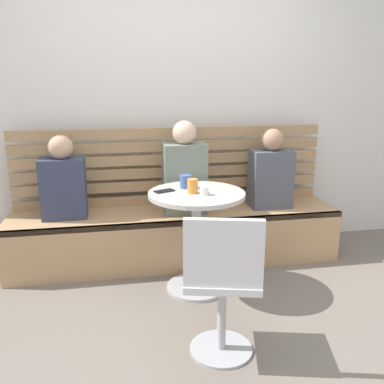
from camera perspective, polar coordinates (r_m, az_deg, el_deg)
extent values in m
plane|color=#70665B|center=(2.64, 1.91, -19.81)|extent=(8.00, 8.00, 0.00)
cube|color=silver|center=(3.78, -3.35, 14.16)|extent=(5.20, 0.10, 2.90)
cube|color=tan|center=(3.59, -2.17, -5.99)|extent=(2.70, 0.52, 0.44)
cube|color=#94734F|center=(3.30, -1.59, -4.23)|extent=(2.70, 0.04, 0.04)
cube|color=#A68157|center=(3.73, -2.74, -0.91)|extent=(2.65, 0.04, 0.09)
cube|color=tan|center=(3.70, -2.77, 0.98)|extent=(2.65, 0.04, 0.09)
cube|color=#A68157|center=(3.67, -2.79, 2.70)|extent=(2.65, 0.04, 0.09)
cube|color=tan|center=(3.65, -2.81, 4.44)|extent=(2.65, 0.04, 0.09)
cube|color=#A68157|center=(3.63, -2.83, 6.19)|extent=(2.65, 0.04, 0.09)
cube|color=tan|center=(3.61, -2.86, 7.97)|extent=(2.65, 0.04, 0.09)
cylinder|color=#ADADB2|center=(3.22, 0.58, -12.61)|extent=(0.44, 0.44, 0.02)
cylinder|color=#ADADB2|center=(3.08, 0.60, -6.74)|extent=(0.07, 0.07, 0.69)
cylinder|color=#B7B2A8|center=(2.96, 0.62, -0.30)|extent=(0.68, 0.68, 0.03)
cylinder|color=#ADADB2|center=(2.60, 3.92, -20.24)|extent=(0.36, 0.36, 0.02)
cylinder|color=#ADADB2|center=(2.48, 4.01, -16.16)|extent=(0.05, 0.05, 0.45)
cube|color=silver|center=(2.36, 4.12, -11.07)|extent=(0.49, 0.49, 0.04)
cube|color=silver|center=(2.13, 4.25, -8.26)|extent=(0.40, 0.14, 0.36)
cube|color=slate|center=(3.43, -0.99, 1.82)|extent=(0.34, 0.22, 0.57)
sphere|color=#DBB293|center=(3.36, -1.02, 7.96)|extent=(0.19, 0.19, 0.19)
cube|color=#333851|center=(3.46, -16.86, 0.50)|extent=(0.34, 0.22, 0.47)
sphere|color=tan|center=(3.40, -17.28, 5.77)|extent=(0.19, 0.19, 0.19)
cube|color=#4C515B|center=(3.65, 10.50, 1.76)|extent=(0.34, 0.22, 0.49)
sphere|color=#A37A5B|center=(3.59, 10.75, 6.87)|extent=(0.19, 0.19, 0.19)
cylinder|color=orange|center=(2.92, 0.07, 0.80)|extent=(0.07, 0.07, 0.10)
cylinder|color=silver|center=(2.88, 1.68, 0.14)|extent=(0.06, 0.06, 0.05)
cylinder|color=#3D5B9E|center=(3.06, -0.83, 1.42)|extent=(0.08, 0.08, 0.09)
cube|color=black|center=(2.98, -3.76, 0.14)|extent=(0.16, 0.12, 0.01)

